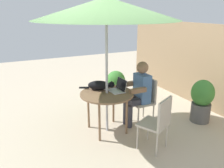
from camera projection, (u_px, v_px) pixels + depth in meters
name	position (u px, v px, depth m)	size (l,w,h in m)	color
ground_plane	(107.00, 130.00, 4.23)	(14.00, 14.00, 0.00)	#BCAD93
fence_back	(209.00, 68.00, 4.97)	(5.72, 0.08, 1.84)	#937756
patio_table	(107.00, 97.00, 4.02)	(0.94, 0.94, 0.73)	brown
patio_umbrella	(106.00, 9.00, 3.57)	(2.33, 2.33, 2.31)	#B7B7BC
chair_occupied	(145.00, 97.00, 4.41)	(0.40, 0.40, 0.88)	#B2A899
chair_empty	(158.00, 120.00, 3.49)	(0.54, 0.54, 0.88)	#B2A899
person_seated	(139.00, 90.00, 4.29)	(0.48, 0.48, 1.22)	#4C72A5
laptop	(119.00, 88.00, 4.09)	(0.31, 0.26, 0.21)	silver
cat	(100.00, 85.00, 4.13)	(0.41, 0.57, 0.17)	black
potted_plant_near_fence	(202.00, 100.00, 4.45)	(0.44, 0.44, 0.85)	#595654
potted_plant_by_chair	(116.00, 84.00, 5.64)	(0.45, 0.45, 0.70)	#33383D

